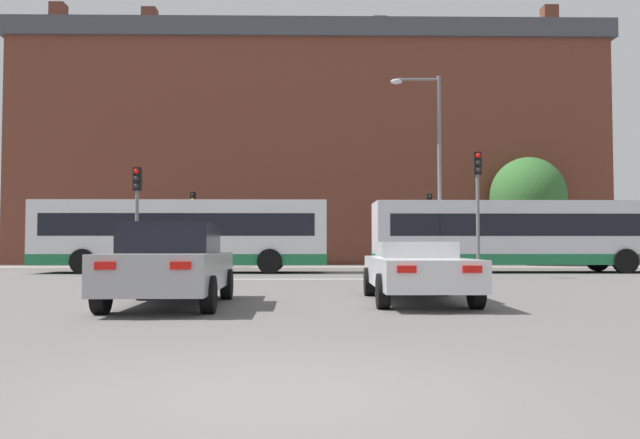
{
  "coord_description": "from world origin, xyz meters",
  "views": [
    {
      "loc": [
        0.2,
        -4.81,
        1.15
      ],
      "look_at": [
        0.56,
        19.53,
        2.15
      ],
      "focal_mm": 35.0,
      "sensor_mm": 36.0,
      "label": 1
    }
  ],
  "objects_px": {
    "bus_crossing_trailing": "(183,234)",
    "pedestrian_waiting": "(231,247)",
    "street_lamp_junction": "(432,154)",
    "traffic_light_near_left": "(137,203)",
    "traffic_light_near_right": "(478,193)",
    "traffic_light_far_left": "(193,217)",
    "bus_crossing_lead": "(520,235)",
    "traffic_light_far_right": "(430,218)",
    "car_roadster_right": "(416,270)",
    "car_saloon_left": "(172,264)"
  },
  "relations": [
    {
      "from": "traffic_light_far_right",
      "to": "pedestrian_waiting",
      "type": "relative_size",
      "value": 2.09
    },
    {
      "from": "bus_crossing_trailing",
      "to": "traffic_light_near_left",
      "type": "relative_size",
      "value": 3.12
    },
    {
      "from": "car_saloon_left",
      "to": "car_roadster_right",
      "type": "distance_m",
      "value": 4.88
    },
    {
      "from": "car_saloon_left",
      "to": "bus_crossing_trailing",
      "type": "height_order",
      "value": "bus_crossing_trailing"
    },
    {
      "from": "pedestrian_waiting",
      "to": "bus_crossing_lead",
      "type": "bearing_deg",
      "value": -156.46
    },
    {
      "from": "car_roadster_right",
      "to": "traffic_light_far_left",
      "type": "xyz_separation_m",
      "value": [
        -8.1,
        18.7,
        1.94
      ]
    },
    {
      "from": "traffic_light_near_right",
      "to": "street_lamp_junction",
      "type": "relative_size",
      "value": 0.53
    },
    {
      "from": "traffic_light_near_right",
      "to": "traffic_light_far_left",
      "type": "bearing_deg",
      "value": 140.46
    },
    {
      "from": "bus_crossing_lead",
      "to": "pedestrian_waiting",
      "type": "xyz_separation_m",
      "value": [
        -13.06,
        6.71,
        -0.53
      ]
    },
    {
      "from": "bus_crossing_lead",
      "to": "traffic_light_near_left",
      "type": "relative_size",
      "value": 3.24
    },
    {
      "from": "traffic_light_far_left",
      "to": "street_lamp_junction",
      "type": "distance_m",
      "value": 12.44
    },
    {
      "from": "car_roadster_right",
      "to": "traffic_light_near_right",
      "type": "height_order",
      "value": "traffic_light_near_right"
    },
    {
      "from": "traffic_light_far_right",
      "to": "street_lamp_junction",
      "type": "height_order",
      "value": "street_lamp_junction"
    },
    {
      "from": "car_saloon_left",
      "to": "car_roadster_right",
      "type": "relative_size",
      "value": 0.94
    },
    {
      "from": "car_saloon_left",
      "to": "street_lamp_junction",
      "type": "distance_m",
      "value": 17.06
    },
    {
      "from": "car_saloon_left",
      "to": "pedestrian_waiting",
      "type": "distance_m",
      "value": 21.09
    },
    {
      "from": "car_roadster_right",
      "to": "pedestrian_waiting",
      "type": "relative_size",
      "value": 2.68
    },
    {
      "from": "traffic_light_near_right",
      "to": "bus_crossing_lead",
      "type": "bearing_deg",
      "value": 56.29
    },
    {
      "from": "traffic_light_near_left",
      "to": "car_saloon_left",
      "type": "bearing_deg",
      "value": -70.75
    },
    {
      "from": "traffic_light_far_right",
      "to": "traffic_light_near_left",
      "type": "distance_m",
      "value": 15.79
    },
    {
      "from": "car_saloon_left",
      "to": "traffic_light_far_left",
      "type": "bearing_deg",
      "value": 98.18
    },
    {
      "from": "bus_crossing_trailing",
      "to": "traffic_light_far_left",
      "type": "distance_m",
      "value": 5.53
    },
    {
      "from": "car_saloon_left",
      "to": "traffic_light_far_left",
      "type": "relative_size",
      "value": 1.19
    },
    {
      "from": "pedestrian_waiting",
      "to": "traffic_light_near_right",
      "type": "bearing_deg",
      "value": -177.48
    },
    {
      "from": "traffic_light_far_right",
      "to": "pedestrian_waiting",
      "type": "xyz_separation_m",
      "value": [
        -10.25,
        1.27,
        -1.49
      ]
    },
    {
      "from": "traffic_light_far_right",
      "to": "street_lamp_junction",
      "type": "distance_m",
      "value": 5.85
    },
    {
      "from": "traffic_light_near_right",
      "to": "traffic_light_near_left",
      "type": "xyz_separation_m",
      "value": [
        -11.83,
        -0.25,
        -0.37
      ]
    },
    {
      "from": "bus_crossing_trailing",
      "to": "traffic_light_near_right",
      "type": "bearing_deg",
      "value": -111.18
    },
    {
      "from": "car_saloon_left",
      "to": "traffic_light_near_left",
      "type": "xyz_separation_m",
      "value": [
        -3.33,
        9.55,
        1.8
      ]
    },
    {
      "from": "car_saloon_left",
      "to": "bus_crossing_lead",
      "type": "distance_m",
      "value": 18.4
    },
    {
      "from": "bus_crossing_trailing",
      "to": "traffic_light_far_left",
      "type": "xyz_separation_m",
      "value": [
        -0.62,
        5.41,
        0.99
      ]
    },
    {
      "from": "traffic_light_near_right",
      "to": "pedestrian_waiting",
      "type": "distance_m",
      "value": 15.19
    },
    {
      "from": "car_saloon_left",
      "to": "traffic_light_far_left",
      "type": "distance_m",
      "value": 19.9
    },
    {
      "from": "car_saloon_left",
      "to": "traffic_light_near_left",
      "type": "height_order",
      "value": "traffic_light_near_left"
    },
    {
      "from": "bus_crossing_trailing",
      "to": "pedestrian_waiting",
      "type": "relative_size",
      "value": 6.64
    },
    {
      "from": "car_roadster_right",
      "to": "traffic_light_far_left",
      "type": "bearing_deg",
      "value": 114.06
    },
    {
      "from": "car_roadster_right",
      "to": "bus_crossing_lead",
      "type": "height_order",
      "value": "bus_crossing_lead"
    },
    {
      "from": "traffic_light_far_left",
      "to": "traffic_light_far_right",
      "type": "bearing_deg",
      "value": 1.07
    },
    {
      "from": "car_saloon_left",
      "to": "street_lamp_junction",
      "type": "bearing_deg",
      "value": 60.31
    },
    {
      "from": "car_saloon_left",
      "to": "bus_crossing_lead",
      "type": "relative_size",
      "value": 0.37
    },
    {
      "from": "traffic_light_far_left",
      "to": "traffic_light_near_left",
      "type": "distance_m",
      "value": 9.99
    },
    {
      "from": "traffic_light_far_left",
      "to": "street_lamp_junction",
      "type": "height_order",
      "value": "street_lamp_junction"
    },
    {
      "from": "car_saloon_left",
      "to": "traffic_light_far_right",
      "type": "bearing_deg",
      "value": 64.8
    },
    {
      "from": "car_roadster_right",
      "to": "bus_crossing_lead",
      "type": "relative_size",
      "value": 0.39
    },
    {
      "from": "bus_crossing_lead",
      "to": "traffic_light_far_left",
      "type": "bearing_deg",
      "value": 70.62
    },
    {
      "from": "car_saloon_left",
      "to": "bus_crossing_trailing",
      "type": "xyz_separation_m",
      "value": [
        -2.69,
        14.13,
        0.8
      ]
    },
    {
      "from": "traffic_light_near_right",
      "to": "traffic_light_far_left",
      "type": "height_order",
      "value": "traffic_light_near_right"
    },
    {
      "from": "bus_crossing_lead",
      "to": "traffic_light_far_right",
      "type": "distance_m",
      "value": 6.19
    },
    {
      "from": "street_lamp_junction",
      "to": "pedestrian_waiting",
      "type": "relative_size",
      "value": 4.68
    },
    {
      "from": "bus_crossing_trailing",
      "to": "street_lamp_junction",
      "type": "xyz_separation_m",
      "value": [
        10.51,
        0.42,
        3.46
      ]
    }
  ]
}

